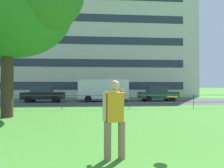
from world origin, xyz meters
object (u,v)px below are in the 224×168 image
(person_thrower, at_px, (114,117))
(panel_van_far_right, at_px, (104,89))
(frisbee, at_px, (172,97))
(car_dark_green_right, at_px, (158,94))
(apartment_building_background, at_px, (94,38))
(car_black_far_left, at_px, (43,94))

(person_thrower, distance_m, panel_van_far_right, 15.83)
(frisbee, xyz_separation_m, panel_van_far_right, (-1.16, 15.37, -0.06))
(car_dark_green_right, distance_m, apartment_building_background, 17.96)
(car_black_far_left, height_order, apartment_building_background, apartment_building_background)
(car_black_far_left, relative_size, apartment_building_background, 0.13)
(panel_van_far_right, relative_size, apartment_building_background, 0.16)
(car_black_far_left, bearing_deg, apartment_building_background, 71.09)
(apartment_building_background, bearing_deg, car_black_far_left, -108.91)
(panel_van_far_right, bearing_deg, person_thrower, -91.17)
(car_dark_green_right, bearing_deg, panel_van_far_right, -179.45)
(person_thrower, xyz_separation_m, apartment_building_background, (-0.86, 29.71, 9.02))
(frisbee, bearing_deg, person_thrower, -163.08)
(person_thrower, height_order, car_dark_green_right, person_thrower)
(apartment_building_background, bearing_deg, frisbee, -85.41)
(person_thrower, distance_m, apartment_building_background, 31.06)
(frisbee, xyz_separation_m, car_dark_green_right, (4.51, 15.43, -0.56))
(car_dark_green_right, height_order, apartment_building_background, apartment_building_background)
(panel_van_far_right, distance_m, apartment_building_background, 16.42)
(panel_van_far_right, bearing_deg, apartment_building_background, 94.88)
(frisbee, distance_m, apartment_building_background, 30.59)
(person_thrower, relative_size, apartment_building_background, 0.05)
(car_black_far_left, relative_size, car_dark_green_right, 1.00)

